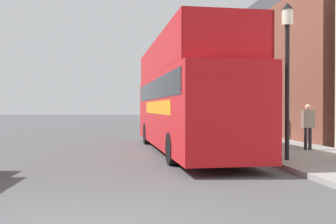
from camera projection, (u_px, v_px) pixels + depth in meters
The scene contains 9 objects.
ground_plane at pixel (108, 133), 26.20m from camera, with size 144.00×144.00×0.00m, color #4C4C4F.
sidewalk at pixel (222, 134), 24.14m from camera, with size 3.91×108.00×0.14m.
brick_terrace_rear at pixel (279, 58), 27.61m from camera, with size 6.00×22.55×10.40m.
tour_bus at pixel (185, 103), 15.11m from camera, with size 2.78×11.44×4.19m.
parked_car_ahead_of_bus at pixel (175, 125), 22.69m from camera, with size 2.02×4.55×1.54m.
pedestrian_third at pixel (308, 122), 14.46m from camera, with size 0.44×0.24×1.68m.
lamp_post_nearest at pixel (287, 51), 11.66m from camera, with size 0.35×0.35×4.68m.
lamp_post_second at pixel (220, 72), 19.08m from camera, with size 0.35×0.35×4.82m.
lamp_post_third at pixel (191, 81), 26.49m from camera, with size 0.35×0.35×4.95m.
Camera 1 is at (0.54, -5.48, 1.69)m, focal length 42.00 mm.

